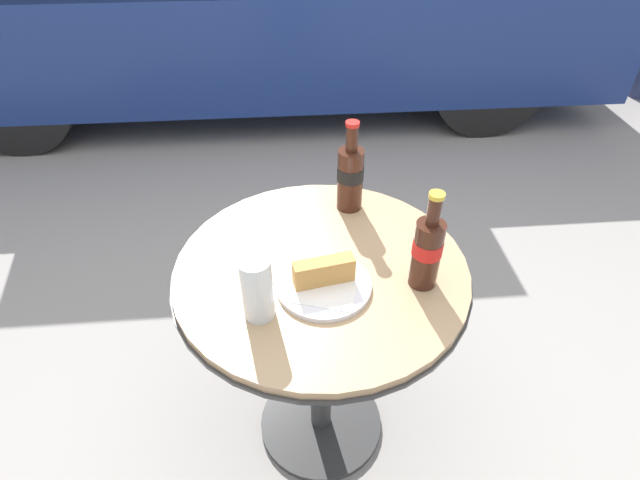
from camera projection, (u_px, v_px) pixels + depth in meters
ground_plane at (321, 423)px, 1.62m from camera, size 30.00×30.00×0.00m
bistro_table at (321, 311)px, 1.28m from camera, size 0.71×0.71×0.70m
cola_bottle_left at (427, 250)px, 1.08m from camera, size 0.07×0.07×0.24m
cola_bottle_right at (350, 176)px, 1.30m from camera, size 0.07×0.07×0.25m
drinking_glass at (257, 291)px, 1.02m from camera, size 0.07×0.07×0.15m
lunch_plate_near at (322, 280)px, 1.11m from camera, size 0.21×0.21×0.07m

